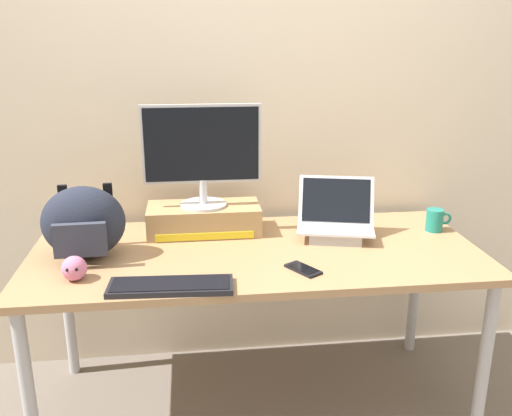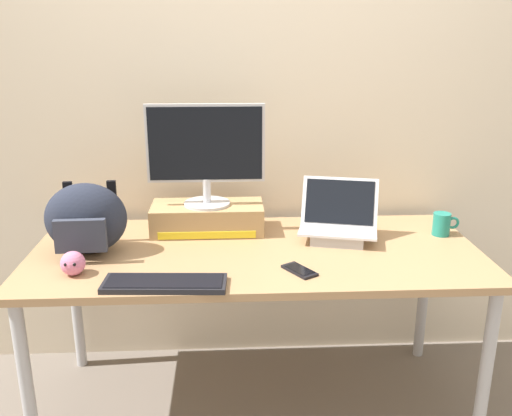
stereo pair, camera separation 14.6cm
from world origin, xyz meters
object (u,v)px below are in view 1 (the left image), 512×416
at_px(plush_toy, 74,268).
at_px(coffee_mug, 435,220).
at_px(toner_box_yellow, 204,219).
at_px(external_keyboard, 171,286).
at_px(cell_phone, 303,269).
at_px(messenger_backpack, 83,223).
at_px(desktop_monitor, 202,153).
at_px(open_laptop, 335,226).

bearing_deg(plush_toy, coffee_mug, 12.79).
xyz_separation_m(toner_box_yellow, external_keyboard, (-0.14, -0.57, -0.05)).
distance_m(cell_phone, plush_toy, 0.84).
xyz_separation_m(cell_phone, plush_toy, (-0.84, 0.02, 0.04)).
relative_size(toner_box_yellow, cell_phone, 3.17).
xyz_separation_m(toner_box_yellow, cell_phone, (0.36, -0.47, -0.06)).
relative_size(external_keyboard, cell_phone, 2.83).
xyz_separation_m(messenger_backpack, coffee_mug, (1.51, 0.13, -0.09)).
relative_size(desktop_monitor, messenger_backpack, 1.54).
relative_size(open_laptop, plush_toy, 4.07).
xyz_separation_m(coffee_mug, cell_phone, (-0.68, -0.36, -0.04)).
distance_m(toner_box_yellow, external_keyboard, 0.59).
relative_size(open_laptop, cell_phone, 2.36).
bearing_deg(cell_phone, open_laptop, 25.38).
bearing_deg(plush_toy, external_keyboard, -18.65).
distance_m(desktop_monitor, open_laptop, 0.66).
height_order(open_laptop, cell_phone, open_laptop).
xyz_separation_m(desktop_monitor, cell_phone, (0.36, -0.47, -0.36)).
distance_m(open_laptop, external_keyboard, 0.83).
bearing_deg(open_laptop, cell_phone, -108.55).
bearing_deg(desktop_monitor, coffee_mug, -5.43).
bearing_deg(coffee_mug, cell_phone, -151.87).
height_order(desktop_monitor, open_laptop, desktop_monitor).
bearing_deg(toner_box_yellow, open_laptop, -13.58).
bearing_deg(open_laptop, external_keyboard, -134.77).
bearing_deg(cell_phone, desktop_monitor, 94.91).
bearing_deg(open_laptop, desktop_monitor, -179.83).
height_order(desktop_monitor, plush_toy, desktop_monitor).
relative_size(toner_box_yellow, plush_toy, 5.47).
xyz_separation_m(messenger_backpack, cell_phone, (0.83, -0.24, -0.14)).
relative_size(desktop_monitor, open_laptop, 1.39).
height_order(coffee_mug, cell_phone, coffee_mug).
bearing_deg(open_laptop, messenger_backpack, -161.11).
bearing_deg(cell_phone, coffee_mug, -4.30).
height_order(open_laptop, external_keyboard, open_laptop).
distance_m(toner_box_yellow, cell_phone, 0.59).
xyz_separation_m(toner_box_yellow, messenger_backpack, (-0.48, -0.23, 0.08)).
xyz_separation_m(external_keyboard, plush_toy, (-0.35, 0.12, 0.03)).
distance_m(toner_box_yellow, coffee_mug, 1.04).
distance_m(messenger_backpack, cell_phone, 0.88).
relative_size(desktop_monitor, plush_toy, 5.64).
bearing_deg(coffee_mug, toner_box_yellow, 174.14).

